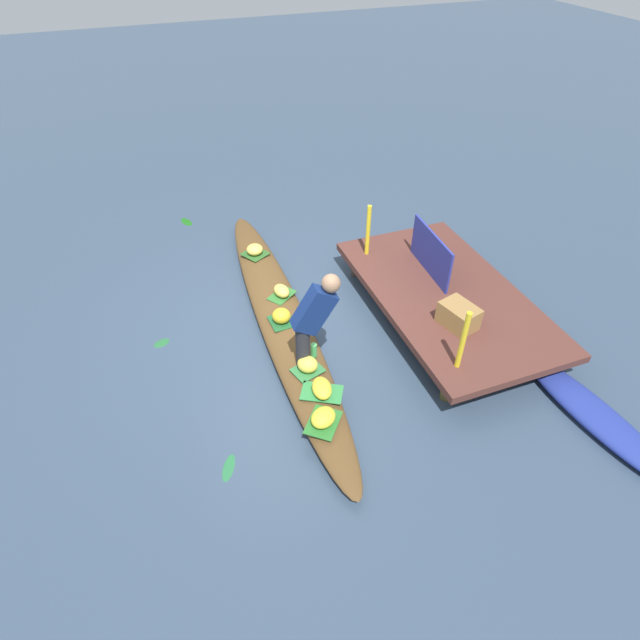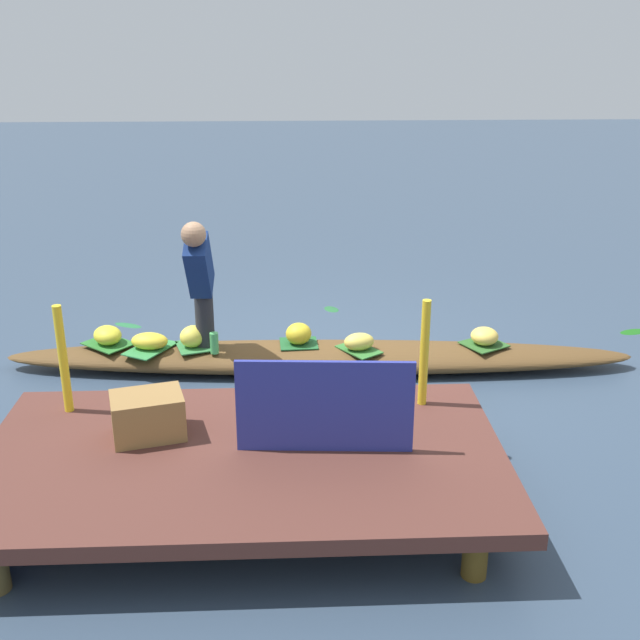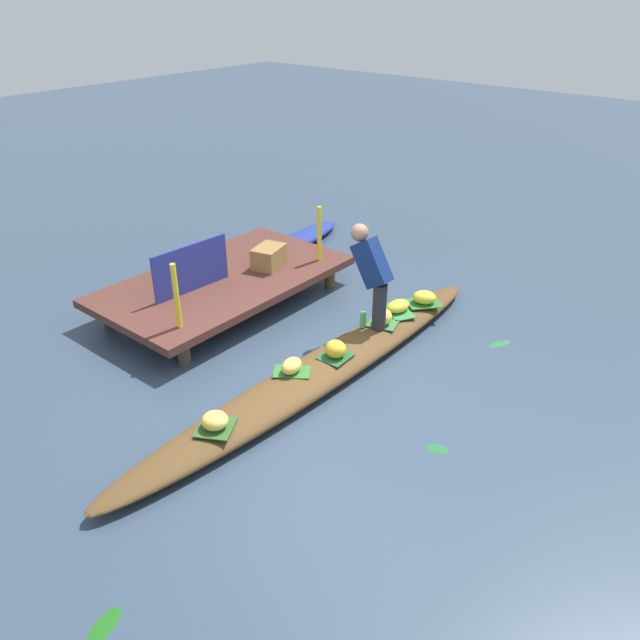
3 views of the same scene
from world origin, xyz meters
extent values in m
plane|color=#334459|center=(0.00, 0.00, 0.00)|extent=(40.00, 40.00, 0.00)
cube|color=#542D26|center=(0.56, 2.08, 0.34)|extent=(3.20, 1.80, 0.10)
cylinder|color=#463B2F|center=(-0.72, 1.36, 0.14)|extent=(0.14, 0.14, 0.29)
cylinder|color=brown|center=(1.84, 1.36, 0.14)|extent=(0.14, 0.14, 0.29)
cylinder|color=brown|center=(-0.72, 2.80, 0.14)|extent=(0.14, 0.14, 0.29)
cylinder|color=brown|center=(1.84, 2.80, 0.14)|extent=(0.14, 0.14, 0.29)
ellipsoid|color=brown|center=(0.00, 0.00, 0.11)|extent=(5.51, 0.85, 0.21)
ellipsoid|color=navy|center=(2.69, 2.68, 0.09)|extent=(2.08, 0.66, 0.18)
cube|color=#205A2C|center=(0.18, -0.05, 0.22)|extent=(0.34, 0.31, 0.01)
ellipsoid|color=yellow|center=(0.18, -0.05, 0.31)|extent=(0.30, 0.31, 0.19)
cube|color=#31702E|center=(-0.33, 0.11, 0.22)|extent=(0.41, 0.44, 0.01)
ellipsoid|color=#EFD354|center=(-0.33, 0.11, 0.29)|extent=(0.30, 0.24, 0.15)
cube|color=#2D5D26|center=(-1.44, 0.04, 0.22)|extent=(0.45, 0.44, 0.01)
ellipsoid|color=#F8CF54|center=(-1.44, 0.04, 0.29)|extent=(0.28, 0.28, 0.15)
cube|color=#34793F|center=(1.10, -0.03, 0.22)|extent=(0.35, 0.39, 0.01)
ellipsoid|color=#F9E44E|center=(1.10, -0.03, 0.31)|extent=(0.31, 0.31, 0.19)
cube|color=#2B702B|center=(1.85, -0.12, 0.22)|extent=(0.50, 0.49, 0.01)
ellipsoid|color=yellow|center=(1.85, -0.12, 0.30)|extent=(0.35, 0.37, 0.16)
cube|color=#338642|center=(1.47, 0.01, 0.22)|extent=(0.46, 0.52, 0.01)
ellipsoid|color=yellow|center=(1.47, 0.01, 0.29)|extent=(0.35, 0.26, 0.14)
cylinder|color=#28282D|center=(0.99, -0.04, 0.49)|extent=(0.16, 0.16, 0.55)
cube|color=navy|center=(1.00, 0.09, 0.99)|extent=(0.20, 0.51, 0.59)
sphere|color=#9E7556|center=(1.01, 0.28, 1.30)|extent=(0.20, 0.20, 0.20)
cylinder|color=#4FB75E|center=(0.90, 0.12, 0.31)|extent=(0.07, 0.07, 0.18)
cube|color=navy|center=(0.06, 2.08, 0.68)|extent=(1.07, 0.10, 0.59)
cylinder|color=yellow|center=(-0.64, 1.48, 0.76)|extent=(0.06, 0.06, 0.75)
cylinder|color=yellow|center=(1.76, 1.48, 0.76)|extent=(0.06, 0.06, 0.75)
cube|color=olive|center=(1.16, 1.85, 0.53)|extent=(0.51, 0.42, 0.28)
ellipsoid|color=#1A5F17|center=(-3.15, -0.74, 0.00)|extent=(0.34, 0.23, 0.01)
ellipsoid|color=#246233|center=(-0.19, -1.53, 0.00)|extent=(0.21, 0.24, 0.01)
ellipsoid|color=#256B3B|center=(1.89, -1.14, 0.00)|extent=(0.33, 0.24, 0.01)
camera|label=1|loc=(4.96, -1.31, 4.43)|focal=28.85mm
camera|label=2|loc=(0.27, 6.23, 2.79)|focal=43.37mm
camera|label=3|loc=(-4.28, -3.54, 3.78)|focal=35.25mm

